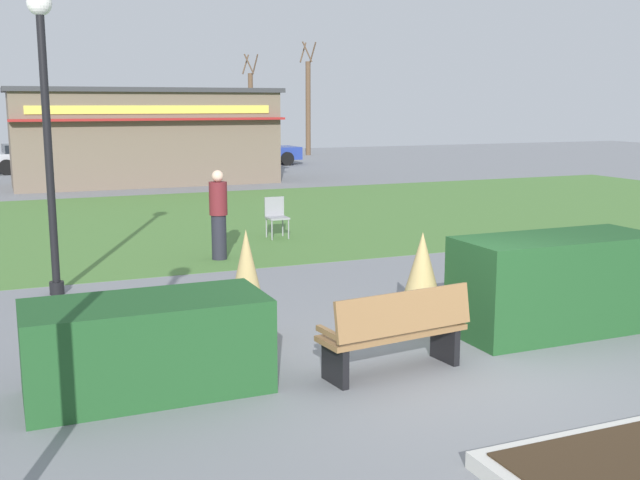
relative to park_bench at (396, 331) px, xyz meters
name	(u,v)px	position (x,y,z in m)	size (l,w,h in m)	color
ground_plane	(464,368)	(0.78, -0.15, -0.48)	(80.00, 80.00, 0.00)	slate
lawn_patch	(201,220)	(0.78, 11.73, -0.48)	(36.00, 12.00, 0.01)	#4C7A38
park_bench	(396,331)	(0.00, 0.00, 0.00)	(1.75, 0.72, 0.95)	olive
hedge_left	(147,346)	(-2.58, 0.51, 0.00)	(2.41, 1.10, 0.97)	#1E4C23
hedge_right	(556,284)	(2.66, 0.62, 0.14)	(2.67, 1.10, 1.25)	#1E4C23
ornamental_grass_behind_left	(247,285)	(-1.12, 1.82, 0.22)	(0.63, 0.63, 1.40)	tan
ornamental_grass_behind_right	(422,279)	(1.20, 1.52, 0.15)	(0.71, 0.71, 1.26)	tan
lamppost_mid	(46,109)	(-3.14, 5.16, 2.35)	(0.36, 0.36, 4.52)	black
food_kiosk	(145,136)	(1.18, 21.40, 1.25)	(9.52, 4.11, 3.45)	#6B5B4C
cafe_chair_east	(276,214)	(1.69, 8.62, 0.05)	(0.44, 0.44, 0.89)	gray
person_strolling	(219,214)	(-0.10, 6.80, 0.38)	(0.34, 0.34, 1.69)	#23232D
parked_car_west_slot	(36,157)	(-2.33, 27.96, 0.16)	(4.33, 2.32, 1.20)	#B7BABF
parked_car_center_slot	(159,154)	(2.93, 27.96, 0.16)	(4.36, 2.37, 1.20)	black
parked_car_east_slot	(254,151)	(7.46, 27.96, 0.16)	(4.22, 2.10, 1.20)	navy
tree_left_bg	(308,106)	(12.50, 33.54, 2.29)	(0.91, 0.96, 6.27)	brown
tree_right_bg	(251,111)	(9.80, 35.64, 1.99)	(0.91, 0.96, 5.66)	brown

